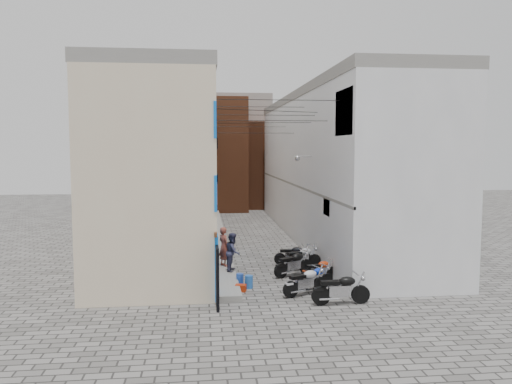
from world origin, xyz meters
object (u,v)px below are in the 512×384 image
object	(u,v)px
motorcycle_a	(341,287)
motorcycle_e	(294,262)
water_jug_far	(240,279)
motorcycle_g	(293,254)
motorcycle_c	(315,276)
water_jug_near	(249,282)
motorcycle_f	(302,257)
motorcycle_b	(306,280)
motorcycle_d	(320,269)
person_a	(224,246)
red_crate	(241,288)
person_b	(233,252)

from	to	relation	value
motorcycle_a	motorcycle_e	size ratio (longest dim) A/B	1.04
motorcycle_a	water_jug_far	size ratio (longest dim) A/B	4.54
motorcycle_a	motorcycle_g	world-z (taller)	motorcycle_a
motorcycle_c	motorcycle_a	bearing A→B (deg)	-12.41
water_jug_near	motorcycle_f	bearing A→B (deg)	45.38
motorcycle_g	water_jug_near	distance (m)	4.52
water_jug_far	motorcycle_c	bearing A→B (deg)	-16.05
motorcycle_f	water_jug_far	size ratio (longest dim) A/B	4.43
motorcycle_b	motorcycle_g	xyz separation A→B (m)	(0.43, 4.94, -0.05)
motorcycle_d	motorcycle_g	world-z (taller)	motorcycle_g
person_a	water_jug_far	world-z (taller)	person_a
motorcycle_b	red_crate	xyz separation A→B (m)	(-2.43, 0.77, -0.44)
motorcycle_d	motorcycle_f	world-z (taller)	motorcycle_f
motorcycle_c	red_crate	xyz separation A→B (m)	(-3.00, -0.05, -0.37)
motorcycle_d	red_crate	distance (m)	3.66
water_jug_near	motorcycle_b	bearing A→B (deg)	-29.89
person_b	motorcycle_c	bearing A→B (deg)	-111.98
motorcycle_g	water_jug_near	xyz separation A→B (m)	(-2.49, -3.76, -0.27)
motorcycle_f	red_crate	size ratio (longest dim) A/B	4.95
water_jug_near	motorcycle_c	bearing A→B (deg)	-7.81
motorcycle_b	water_jug_near	world-z (taller)	motorcycle_b
motorcycle_e	person_a	bearing A→B (deg)	-139.40
motorcycle_a	water_jug_near	distance (m)	3.96
motorcycle_e	motorcycle_b	bearing A→B (deg)	-30.02
motorcycle_c	motorcycle_e	size ratio (longest dim) A/B	0.84
motorcycle_d	person_a	xyz separation A→B (m)	(-3.96, 2.11, 0.64)
motorcycle_e	motorcycle_f	xyz separation A→B (m)	(0.56, 1.02, 0.01)
motorcycle_a	motorcycle_g	bearing A→B (deg)	-175.20
motorcycle_c	motorcycle_d	xyz separation A→B (m)	(0.45, 1.12, 0.01)
water_jug_far	red_crate	size ratio (longest dim) A/B	1.12
motorcycle_g	red_crate	world-z (taller)	motorcycle_g
motorcycle_a	motorcycle_b	bearing A→B (deg)	-141.74
motorcycle_d	person_a	bearing A→B (deg)	-135.04
motorcycle_a	motorcycle_c	bearing A→B (deg)	-168.54
motorcycle_f	red_crate	bearing A→B (deg)	-66.89
motorcycle_a	motorcycle_d	distance (m)	3.21
motorcycle_a	person_a	distance (m)	6.65
water_jug_far	motorcycle_f	bearing A→B (deg)	36.63
motorcycle_g	red_crate	distance (m)	5.07
motorcycle_c	motorcycle_f	distance (m)	3.11
motorcycle_g	motorcycle_b	bearing A→B (deg)	-1.85
water_jug_near	motorcycle_a	bearing A→B (deg)	-38.45
motorcycle_b	motorcycle_e	size ratio (longest dim) A/B	0.96
water_jug_near	person_a	bearing A→B (deg)	106.81
motorcycle_b	motorcycle_g	size ratio (longest dim) A/B	1.09
motorcycle_c	water_jug_near	bearing A→B (deg)	-122.37
water_jug_far	red_crate	distance (m)	0.91
motorcycle_a	red_crate	distance (m)	4.04
motorcycle_f	water_jug_far	xyz separation A→B (m)	(-3.03, -2.25, -0.37)
red_crate	motorcycle_e	bearing A→B (deg)	40.47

